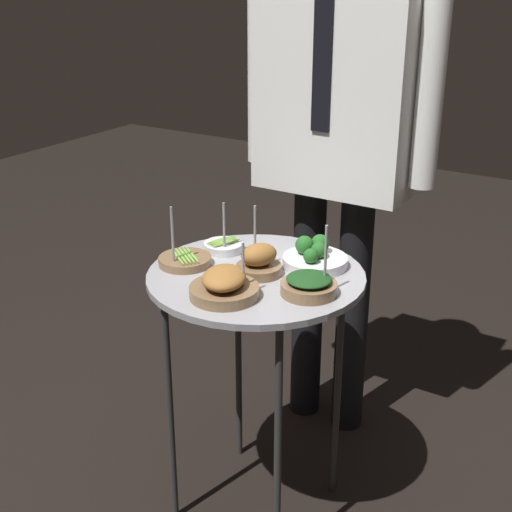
# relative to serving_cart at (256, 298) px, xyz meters

# --- Properties ---
(ground_plane) EXTENTS (8.00, 8.00, 0.00)m
(ground_plane) POSITION_rel_serving_cart_xyz_m (0.00, 0.00, -0.70)
(ground_plane) COLOR black
(serving_cart) EXTENTS (0.59, 0.59, 0.78)m
(serving_cart) POSITION_rel_serving_cart_xyz_m (0.00, 0.00, 0.00)
(serving_cart) COLOR #939399
(serving_cart) RESTS_ON ground_plane
(bowl_roast_mid_right) EXTENTS (0.12, 0.12, 0.18)m
(bowl_roast_mid_right) POSITION_rel_serving_cart_xyz_m (0.01, 0.00, 0.11)
(bowl_roast_mid_right) COLOR brown
(bowl_roast_mid_right) RESTS_ON serving_cart
(bowl_asparagus_near_rim) EXTENTS (0.11, 0.11, 0.16)m
(bowl_asparagus_near_rim) POSITION_rel_serving_cart_xyz_m (-0.16, 0.08, 0.09)
(bowl_asparagus_near_rim) COLOR silver
(bowl_asparagus_near_rim) RESTS_ON serving_cart
(bowl_roast_back_right) EXTENTS (0.17, 0.18, 0.14)m
(bowl_roast_back_right) POSITION_rel_serving_cart_xyz_m (0.01, -0.16, 0.10)
(bowl_roast_back_right) COLOR brown
(bowl_roast_back_right) RESTS_ON serving_cart
(bowl_broccoli_mid_left) EXTENTS (0.18, 0.18, 0.08)m
(bowl_broccoli_mid_left) POSITION_rel_serving_cart_xyz_m (0.11, 0.13, 0.10)
(bowl_broccoli_mid_left) COLOR silver
(bowl_broccoli_mid_left) RESTS_ON serving_cart
(bowl_asparagus_front_right) EXTENTS (0.15, 0.15, 0.18)m
(bowl_asparagus_front_right) POSITION_rel_serving_cart_xyz_m (-0.20, -0.05, 0.09)
(bowl_asparagus_front_right) COLOR brown
(bowl_asparagus_front_right) RESTS_ON serving_cart
(bowl_spinach_center) EXTENTS (0.14, 0.14, 0.18)m
(bowl_spinach_center) POSITION_rel_serving_cart_xyz_m (0.18, -0.04, 0.10)
(bowl_spinach_center) COLOR brown
(bowl_spinach_center) RESTS_ON serving_cart
(waiter_figure) EXTENTS (0.65, 0.24, 1.76)m
(waiter_figure) POSITION_rel_serving_cart_xyz_m (-0.03, 0.53, 0.41)
(waiter_figure) COLOR black
(waiter_figure) RESTS_ON ground_plane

